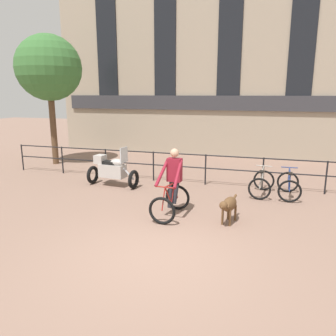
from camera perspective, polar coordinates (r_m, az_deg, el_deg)
ground_plane at (r=6.59m, az=-2.15°, el=-14.69°), size 60.00×60.00×0.00m
canal_railing at (r=11.14m, az=6.57°, el=0.64°), size 15.05×0.05×1.05m
building_facade at (r=16.74m, az=10.80°, el=19.34°), size 18.00×0.72×10.05m
cyclist_with_bike at (r=8.28m, az=0.72°, el=-3.17°), size 0.76×1.22×1.70m
dog at (r=7.95m, az=10.53°, el=-6.35°), size 0.41×1.02×0.66m
parked_motorcycle at (r=11.09m, az=-9.73°, el=-0.30°), size 1.77×0.80×1.35m
parked_bicycle_near_lamp at (r=10.42m, az=16.01°, el=-2.63°), size 0.77×1.17×0.86m
parked_bicycle_mid_left at (r=10.44m, az=20.28°, el=-2.90°), size 0.66×1.11×0.86m
tree_canalside_left at (r=15.14m, az=-20.06°, el=15.97°), size 2.72×2.72×5.46m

